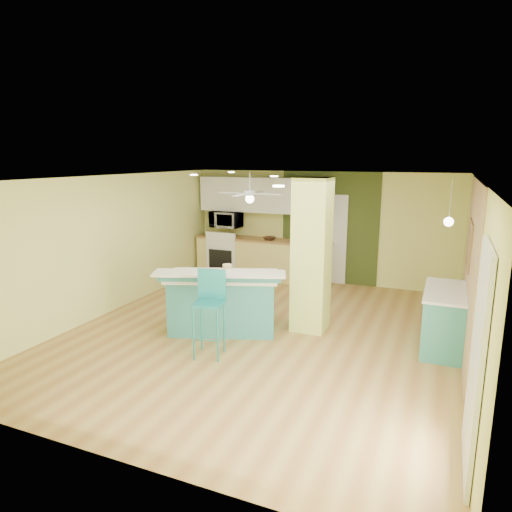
# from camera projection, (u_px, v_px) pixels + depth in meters

# --- Properties ---
(floor) EXTENTS (6.00, 7.00, 0.01)m
(floor) POSITION_uv_depth(u_px,v_px,m) (263.00, 333.00, 7.45)
(floor) COLOR #9E6D37
(floor) RESTS_ON ground
(ceiling) EXTENTS (6.00, 7.00, 0.01)m
(ceiling) POSITION_uv_depth(u_px,v_px,m) (263.00, 178.00, 6.91)
(ceiling) COLOR white
(ceiling) RESTS_ON wall_back
(wall_back) EXTENTS (6.00, 0.01, 2.50)m
(wall_back) POSITION_uv_depth(u_px,v_px,m) (321.00, 227.00, 10.33)
(wall_back) COLOR #E0E078
(wall_back) RESTS_ON floor
(wall_front) EXTENTS (6.00, 0.01, 2.50)m
(wall_front) POSITION_uv_depth(u_px,v_px,m) (114.00, 338.00, 4.03)
(wall_front) COLOR #E0E078
(wall_front) RESTS_ON floor
(wall_left) EXTENTS (0.01, 7.00, 2.50)m
(wall_left) POSITION_uv_depth(u_px,v_px,m) (111.00, 244.00, 8.32)
(wall_left) COLOR #E0E078
(wall_left) RESTS_ON floor
(wall_right) EXTENTS (0.01, 7.00, 2.50)m
(wall_right) POSITION_uv_depth(u_px,v_px,m) (473.00, 278.00, 6.04)
(wall_right) COLOR #E0E078
(wall_right) RESTS_ON floor
(wood_panel) EXTENTS (0.02, 3.40, 2.50)m
(wood_panel) POSITION_uv_depth(u_px,v_px,m) (470.00, 268.00, 6.58)
(wood_panel) COLOR #9A7A58
(wood_panel) RESTS_ON floor
(olive_accent) EXTENTS (2.20, 0.02, 2.50)m
(olive_accent) POSITION_uv_depth(u_px,v_px,m) (329.00, 228.00, 10.24)
(olive_accent) COLOR #39461C
(olive_accent) RESTS_ON floor
(interior_door) EXTENTS (0.82, 0.05, 2.00)m
(interior_door) POSITION_uv_depth(u_px,v_px,m) (329.00, 239.00, 10.27)
(interior_door) COLOR silver
(interior_door) RESTS_ON floor
(french_door) EXTENTS (0.04, 1.08, 2.10)m
(french_door) POSITION_uv_depth(u_px,v_px,m) (476.00, 361.00, 4.02)
(french_door) COLOR white
(french_door) RESTS_ON floor
(column) EXTENTS (0.55, 0.55, 2.50)m
(column) POSITION_uv_depth(u_px,v_px,m) (312.00, 256.00, 7.38)
(column) COLOR #D3E469
(column) RESTS_ON floor
(kitchen_run) EXTENTS (3.25, 0.63, 0.94)m
(kitchen_run) POSITION_uv_depth(u_px,v_px,m) (263.00, 259.00, 10.72)
(kitchen_run) COLOR #EDDA7C
(kitchen_run) RESTS_ON floor
(stove) EXTENTS (0.76, 0.66, 1.08)m
(stove) POSITION_uv_depth(u_px,v_px,m) (226.00, 256.00, 11.07)
(stove) COLOR white
(stove) RESTS_ON floor
(upper_cabinets) EXTENTS (3.20, 0.34, 0.80)m
(upper_cabinets) POSITION_uv_depth(u_px,v_px,m) (265.00, 195.00, 10.51)
(upper_cabinets) COLOR white
(upper_cabinets) RESTS_ON wall_back
(microwave) EXTENTS (0.70, 0.48, 0.39)m
(microwave) POSITION_uv_depth(u_px,v_px,m) (226.00, 219.00, 10.89)
(microwave) COLOR silver
(microwave) RESTS_ON wall_back
(ceiling_fan) EXTENTS (1.41, 1.41, 0.61)m
(ceiling_fan) POSITION_uv_depth(u_px,v_px,m) (250.00, 194.00, 9.22)
(ceiling_fan) COLOR white
(ceiling_fan) RESTS_ON ceiling
(pendant_lamp) EXTENTS (0.14, 0.14, 0.69)m
(pendant_lamp) POSITION_uv_depth(u_px,v_px,m) (449.00, 221.00, 6.71)
(pendant_lamp) COLOR silver
(pendant_lamp) RESTS_ON ceiling
(wall_decor) EXTENTS (0.03, 0.90, 0.70)m
(wall_decor) POSITION_uv_depth(u_px,v_px,m) (470.00, 245.00, 6.71)
(wall_decor) COLOR brown
(wall_decor) RESTS_ON wood_panel
(peninsula) EXTENTS (2.16, 1.66, 1.08)m
(peninsula) POSITION_uv_depth(u_px,v_px,m) (223.00, 301.00, 7.48)
(peninsula) COLOR teal
(peninsula) RESTS_ON floor
(bar_stool) EXTENTS (0.49, 0.49, 1.25)m
(bar_stool) POSITION_uv_depth(u_px,v_px,m) (210.00, 299.00, 6.49)
(bar_stool) COLOR teal
(bar_stool) RESTS_ON floor
(side_counter) EXTENTS (0.59, 1.40, 0.90)m
(side_counter) POSITION_uv_depth(u_px,v_px,m) (443.00, 319.00, 6.80)
(side_counter) COLOR teal
(side_counter) RESTS_ON floor
(fruit_bowl) EXTENTS (0.37, 0.37, 0.07)m
(fruit_bowl) POSITION_uv_depth(u_px,v_px,m) (269.00, 238.00, 10.50)
(fruit_bowl) COLOR #3C2618
(fruit_bowl) RESTS_ON kitchen_run
(canister) EXTENTS (0.15, 0.15, 0.19)m
(canister) POSITION_uv_depth(u_px,v_px,m) (227.00, 270.00, 7.30)
(canister) COLOR gold
(canister) RESTS_ON peninsula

